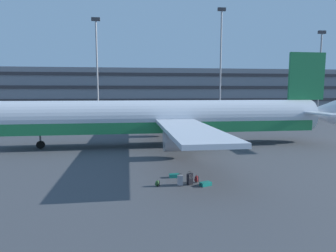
{
  "coord_description": "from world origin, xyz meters",
  "views": [
    {
      "loc": [
        -5.79,
        -34.03,
        6.58
      ],
      "look_at": [
        -2.4,
        -4.37,
        3.0
      ],
      "focal_mm": 30.91,
      "sensor_mm": 36.0,
      "label": 1
    }
  ],
  "objects_px": {
    "suitcase_black": "(206,184)",
    "suitcase_purple": "(180,180)",
    "airliner": "(168,118)",
    "suitcase_laid_flat": "(174,176)",
    "backpack_scuffed": "(157,183)",
    "backpack_orange": "(196,179)",
    "suitcase_silver": "(190,179)"
  },
  "relations": [
    {
      "from": "suitcase_laid_flat",
      "to": "backpack_scuffed",
      "type": "bearing_deg",
      "value": -127.39
    },
    {
      "from": "suitcase_purple",
      "to": "backpack_orange",
      "type": "distance_m",
      "value": 1.45
    },
    {
      "from": "suitcase_black",
      "to": "suitcase_purple",
      "type": "height_order",
      "value": "suitcase_purple"
    },
    {
      "from": "suitcase_black",
      "to": "suitcase_laid_flat",
      "type": "bearing_deg",
      "value": 131.36
    },
    {
      "from": "suitcase_laid_flat",
      "to": "backpack_orange",
      "type": "xyz_separation_m",
      "value": [
        1.43,
        -1.39,
        0.11
      ]
    },
    {
      "from": "suitcase_black",
      "to": "suitcase_silver",
      "type": "height_order",
      "value": "suitcase_silver"
    },
    {
      "from": "suitcase_silver",
      "to": "airliner",
      "type": "bearing_deg",
      "value": 89.55
    },
    {
      "from": "airliner",
      "to": "suitcase_silver",
      "type": "relative_size",
      "value": 46.95
    },
    {
      "from": "backpack_orange",
      "to": "suitcase_purple",
      "type": "bearing_deg",
      "value": -153.8
    },
    {
      "from": "suitcase_black",
      "to": "suitcase_laid_flat",
      "type": "distance_m",
      "value": 2.91
    },
    {
      "from": "airliner",
      "to": "suitcase_black",
      "type": "xyz_separation_m",
      "value": [
        0.94,
        -15.51,
        -3.19
      ]
    },
    {
      "from": "suitcase_purple",
      "to": "suitcase_laid_flat",
      "type": "bearing_deg",
      "value": 93.76
    },
    {
      "from": "backpack_orange",
      "to": "backpack_scuffed",
      "type": "xyz_separation_m",
      "value": [
        -2.9,
        -0.52,
        -0.04
      ]
    },
    {
      "from": "suitcase_purple",
      "to": "backpack_orange",
      "type": "bearing_deg",
      "value": 26.2
    },
    {
      "from": "suitcase_black",
      "to": "suitcase_purple",
      "type": "distance_m",
      "value": 1.81
    },
    {
      "from": "airliner",
      "to": "backpack_scuffed",
      "type": "bearing_deg",
      "value": -99.12
    },
    {
      "from": "suitcase_black",
      "to": "backpack_orange",
      "type": "bearing_deg",
      "value": 121.86
    },
    {
      "from": "suitcase_black",
      "to": "suitcase_purple",
      "type": "bearing_deg",
      "value": 175.25
    },
    {
      "from": "suitcase_laid_flat",
      "to": "backpack_scuffed",
      "type": "xyz_separation_m",
      "value": [
        -1.47,
        -1.92,
        0.07
      ]
    },
    {
      "from": "airliner",
      "to": "backpack_scuffed",
      "type": "distance_m",
      "value": 15.76
    },
    {
      "from": "airliner",
      "to": "suitcase_laid_flat",
      "type": "relative_size",
      "value": 54.46
    },
    {
      "from": "airliner",
      "to": "backpack_scuffed",
      "type": "relative_size",
      "value": 92.51
    },
    {
      "from": "suitcase_purple",
      "to": "backpack_scuffed",
      "type": "height_order",
      "value": "suitcase_purple"
    },
    {
      "from": "suitcase_laid_flat",
      "to": "backpack_orange",
      "type": "distance_m",
      "value": 2.0
    },
    {
      "from": "airliner",
      "to": "suitcase_silver",
      "type": "height_order",
      "value": "airliner"
    },
    {
      "from": "suitcase_laid_flat",
      "to": "airliner",
      "type": "bearing_deg",
      "value": 85.79
    },
    {
      "from": "suitcase_laid_flat",
      "to": "suitcase_purple",
      "type": "bearing_deg",
      "value": -86.24
    },
    {
      "from": "backpack_scuffed",
      "to": "suitcase_laid_flat",
      "type": "bearing_deg",
      "value": 52.61
    },
    {
      "from": "backpack_scuffed",
      "to": "suitcase_black",
      "type": "bearing_deg",
      "value": -4.44
    },
    {
      "from": "suitcase_purple",
      "to": "backpack_orange",
      "type": "relative_size",
      "value": 1.52
    },
    {
      "from": "suitcase_black",
      "to": "suitcase_purple",
      "type": "relative_size",
      "value": 1.05
    },
    {
      "from": "suitcase_purple",
      "to": "backpack_orange",
      "type": "xyz_separation_m",
      "value": [
        1.3,
        0.64,
        -0.16
      ]
    }
  ]
}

